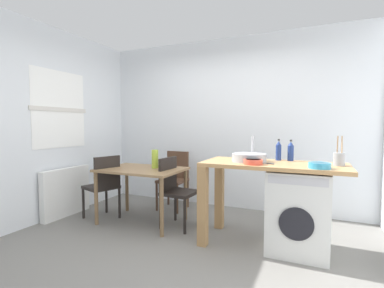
% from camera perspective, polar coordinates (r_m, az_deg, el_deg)
% --- Properties ---
extents(ground_plane, '(5.46, 5.46, 0.00)m').
position_cam_1_polar(ground_plane, '(3.20, -2.22, -20.61)').
color(ground_plane, slate).
extents(wall_back, '(4.60, 0.10, 2.70)m').
position_cam_1_polar(wall_back, '(4.55, 7.51, 4.18)').
color(wall_back, silver).
rests_on(wall_back, ground_plane).
extents(wall_window_side, '(0.12, 3.80, 2.70)m').
position_cam_1_polar(wall_window_side, '(4.31, -28.89, 3.77)').
color(wall_window_side, silver).
rests_on(wall_window_side, ground_plane).
extents(radiator, '(0.10, 0.80, 0.70)m').
position_cam_1_polar(radiator, '(4.51, -24.42, -8.95)').
color(radiator, white).
rests_on(radiator, ground_plane).
extents(dining_table, '(1.10, 0.76, 0.74)m').
position_cam_1_polar(dining_table, '(3.85, -10.27, -6.37)').
color(dining_table, olive).
rests_on(dining_table, ground_plane).
extents(chair_person_seat, '(0.51, 0.51, 0.90)m').
position_cam_1_polar(chair_person_seat, '(4.11, -17.65, -7.75)').
color(chair_person_seat, black).
rests_on(chair_person_seat, ground_plane).
extents(chair_opposite, '(0.43, 0.43, 0.90)m').
position_cam_1_polar(chair_opposite, '(3.69, -3.54, -8.93)').
color(chair_opposite, black).
rests_on(chair_opposite, ground_plane).
extents(chair_spare_by_wall, '(0.41, 0.41, 0.90)m').
position_cam_1_polar(chair_spare_by_wall, '(4.48, -3.56, -6.62)').
color(chair_spare_by_wall, '#4C3323').
rests_on(chair_spare_by_wall, ground_plane).
extents(kitchen_counter, '(1.50, 0.68, 0.92)m').
position_cam_1_polar(kitchen_counter, '(3.18, 12.47, -6.42)').
color(kitchen_counter, tan).
rests_on(kitchen_counter, ground_plane).
extents(washing_machine, '(0.60, 0.61, 0.86)m').
position_cam_1_polar(washing_machine, '(3.20, 20.91, -12.63)').
color(washing_machine, silver).
rests_on(washing_machine, ground_plane).
extents(sink_basin, '(0.38, 0.38, 0.09)m').
position_cam_1_polar(sink_basin, '(3.16, 11.60, -2.74)').
color(sink_basin, '#9EA0A5').
rests_on(sink_basin, kitchen_counter).
extents(tap, '(0.02, 0.02, 0.28)m').
position_cam_1_polar(tap, '(3.33, 12.29, -0.78)').
color(tap, '#B2B2B7').
rests_on(tap, kitchen_counter).
extents(bottle_tall_green, '(0.06, 0.06, 0.25)m').
position_cam_1_polar(bottle_tall_green, '(3.36, 17.32, -1.32)').
color(bottle_tall_green, navy).
rests_on(bottle_tall_green, kitchen_counter).
extents(bottle_squat_brown, '(0.07, 0.07, 0.24)m').
position_cam_1_polar(bottle_squat_brown, '(3.35, 19.57, -1.42)').
color(bottle_squat_brown, navy).
rests_on(bottle_squat_brown, kitchen_counter).
extents(mixing_bowl, '(0.19, 0.19, 0.05)m').
position_cam_1_polar(mixing_bowl, '(2.95, 12.43, -3.52)').
color(mixing_bowl, '#D84C38').
rests_on(mixing_bowl, kitchen_counter).
extents(utensil_crock, '(0.11, 0.11, 0.30)m').
position_cam_1_polar(utensil_crock, '(3.15, 27.92, -2.70)').
color(utensil_crock, gray).
rests_on(utensil_crock, kitchen_counter).
extents(colander, '(0.20, 0.20, 0.06)m').
position_cam_1_polar(colander, '(2.88, 24.68, -3.97)').
color(colander, teal).
rests_on(colander, kitchen_counter).
extents(vase, '(0.09, 0.09, 0.25)m').
position_cam_1_polar(vase, '(3.82, -7.61, -3.05)').
color(vase, '#A8C63D').
rests_on(vase, dining_table).
extents(scissors, '(0.15, 0.06, 0.01)m').
position_cam_1_polar(scissors, '(3.03, 15.13, -3.86)').
color(scissors, '#B2B2B7').
rests_on(scissors, kitchen_counter).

